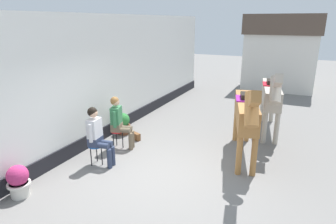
# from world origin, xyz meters

# --- Properties ---
(ground_plane) EXTENTS (40.00, 40.00, 0.00)m
(ground_plane) POSITION_xyz_m (0.00, 3.00, 0.00)
(ground_plane) COLOR slate
(pub_facade_wall) EXTENTS (0.34, 14.00, 3.40)m
(pub_facade_wall) POSITION_xyz_m (-2.55, 1.50, 1.54)
(pub_facade_wall) COLOR white
(pub_facade_wall) RESTS_ON ground_plane
(distant_cottage) EXTENTS (3.40, 2.60, 3.50)m
(distant_cottage) POSITION_xyz_m (1.40, 10.25, 1.80)
(distant_cottage) COLOR silver
(distant_cottage) RESTS_ON ground_plane
(seated_visitor_near) EXTENTS (0.61, 0.49, 1.39)m
(seated_visitor_near) POSITION_xyz_m (-1.54, -0.16, 0.78)
(seated_visitor_near) COLOR #194C99
(seated_visitor_near) RESTS_ON ground_plane
(seated_visitor_far) EXTENTS (0.61, 0.48, 1.39)m
(seated_visitor_far) POSITION_xyz_m (-1.63, 0.84, 0.78)
(seated_visitor_far) COLOR red
(seated_visitor_far) RESTS_ON ground_plane
(saddled_horse_near) EXTENTS (1.03, 2.93, 2.06)m
(saddled_horse_near) POSITION_xyz_m (1.43, 1.62, 1.16)
(saddled_horse_near) COLOR #9E6B38
(saddled_horse_near) RESTS_ON ground_plane
(saddled_horse_far) EXTENTS (0.81, 2.98, 2.06)m
(saddled_horse_far) POSITION_xyz_m (1.76, 3.62, 1.16)
(saddled_horse_far) COLOR #B2A899
(saddled_horse_far) RESTS_ON ground_plane
(flower_planter_near) EXTENTS (0.43, 0.43, 0.64)m
(flower_planter_near) POSITION_xyz_m (-2.10, -1.86, 0.33)
(flower_planter_near) COLOR beige
(flower_planter_near) RESTS_ON ground_plane
(flower_planter_far) EXTENTS (0.43, 0.43, 0.64)m
(flower_planter_far) POSITION_xyz_m (-2.10, 1.71, 0.33)
(flower_planter_far) COLOR brown
(flower_planter_far) RESTS_ON ground_plane
(satchel_bag) EXTENTS (0.30, 0.22, 0.20)m
(satchel_bag) POSITION_xyz_m (-1.53, 1.48, 0.10)
(satchel_bag) COLOR brown
(satchel_bag) RESTS_ON ground_plane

